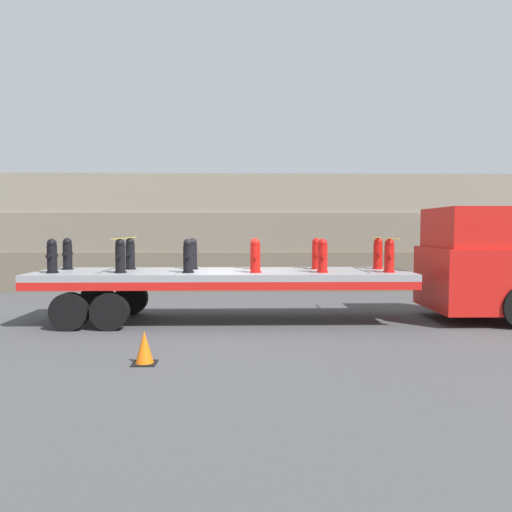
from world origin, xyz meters
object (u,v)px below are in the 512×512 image
object	(u,v)px
fire_hydrant_black_far_0	(67,254)
fire_hydrant_red_near_4	(323,256)
fire_hydrant_black_near_0	(52,256)
fire_hydrant_red_far_3	(255,254)
traffic_cone	(144,348)
flatbed_trailer	(201,280)
fire_hydrant_black_far_1	(130,254)
fire_hydrant_red_near_5	(389,256)
fire_hydrant_black_near_1	(120,256)
fire_hydrant_red_near_3	(255,256)
fire_hydrant_red_far_4	(316,254)
fire_hydrant_black_near_2	(188,256)
fire_hydrant_red_far_5	(378,254)
truck_cab	(483,265)
fire_hydrant_black_far_2	(193,254)

from	to	relation	value
fire_hydrant_black_far_0	fire_hydrant_red_near_4	world-z (taller)	same
fire_hydrant_red_near_4	fire_hydrant_black_near_0	bearing A→B (deg)	180.00
fire_hydrant_black_near_0	fire_hydrant_red_near_4	size ratio (longest dim) A/B	1.00
fire_hydrant_red_far_3	traffic_cone	world-z (taller)	fire_hydrant_red_far_3
flatbed_trailer	fire_hydrant_black_far_1	world-z (taller)	fire_hydrant_black_far_1
fire_hydrant_red_far_3	fire_hydrant_red_near_5	world-z (taller)	same
fire_hydrant_black_far_0	fire_hydrant_black_near_1	xyz separation A→B (m)	(1.69, -1.08, 0.00)
fire_hydrant_red_near_3	fire_hydrant_red_far_4	bearing A→B (deg)	32.56
fire_hydrant_black_far_1	fire_hydrant_black_near_2	bearing A→B (deg)	-32.56
flatbed_trailer	fire_hydrant_red_far_5	size ratio (longest dim) A/B	11.32
fire_hydrant_red_far_3	fire_hydrant_black_near_0	bearing A→B (deg)	-167.98
truck_cab	fire_hydrant_black_far_0	bearing A→B (deg)	177.22
flatbed_trailer	fire_hydrant_black_near_0	distance (m)	3.73
fire_hydrant_red_near_5	fire_hydrant_red_near_4	bearing A→B (deg)	180.00
fire_hydrant_black_far_0	fire_hydrant_red_far_5	xyz separation A→B (m)	(8.45, 0.00, 0.00)
fire_hydrant_red_far_4	fire_hydrant_red_near_5	size ratio (longest dim) A/B	1.00
fire_hydrant_red_far_3	fire_hydrant_red_near_4	size ratio (longest dim) A/B	1.00
truck_cab	fire_hydrant_red_far_3	bearing A→B (deg)	174.89
fire_hydrant_red_far_3	fire_hydrant_red_far_4	size ratio (longest dim) A/B	1.00
fire_hydrant_black_far_1	fire_hydrant_red_far_3	xyz separation A→B (m)	(3.38, 0.00, 0.00)
fire_hydrant_black_far_0	fire_hydrant_red_far_3	distance (m)	5.07
fire_hydrant_black_far_1	fire_hydrant_red_far_4	xyz separation A→B (m)	(5.07, 0.00, 0.00)
fire_hydrant_red_near_3	fire_hydrant_red_far_3	size ratio (longest dim) A/B	1.00
fire_hydrant_black_near_0	fire_hydrant_red_near_4	world-z (taller)	same
flatbed_trailer	fire_hydrant_black_far_0	distance (m)	3.73
truck_cab	fire_hydrant_black_far_2	world-z (taller)	truck_cab
fire_hydrant_black_far_2	fire_hydrant_black_near_2	bearing A→B (deg)	-90.00
fire_hydrant_black_near_0	traffic_cone	world-z (taller)	fire_hydrant_black_near_0
fire_hydrant_black_near_2	fire_hydrant_red_near_5	bearing A→B (deg)	0.00
fire_hydrant_red_far_3	fire_hydrant_red_near_4	world-z (taller)	same
fire_hydrant_red_near_4	traffic_cone	bearing A→B (deg)	-136.34
flatbed_trailer	fire_hydrant_red_far_3	distance (m)	1.66
fire_hydrant_black_near_1	fire_hydrant_red_far_5	distance (m)	6.84
fire_hydrant_red_far_5	fire_hydrant_black_far_1	bearing A→B (deg)	180.00
fire_hydrant_red_near_3	fire_hydrant_red_far_4	world-z (taller)	same
truck_cab	fire_hydrant_black_near_0	bearing A→B (deg)	-177.22
truck_cab	fire_hydrant_black_near_1	size ratio (longest dim) A/B	3.49
fire_hydrant_red_far_4	fire_hydrant_red_far_5	size ratio (longest dim) A/B	1.00
fire_hydrant_black_far_1	fire_hydrant_red_far_5	size ratio (longest dim) A/B	1.00
fire_hydrant_red_near_5	fire_hydrant_red_far_5	size ratio (longest dim) A/B	1.00
fire_hydrant_black_near_1	fire_hydrant_black_near_0	bearing A→B (deg)	180.00
truck_cab	fire_hydrant_black_far_0	size ratio (longest dim) A/B	3.49
fire_hydrant_red_near_3	fire_hydrant_red_near_5	xyz separation A→B (m)	(3.38, 0.00, 0.00)
fire_hydrant_black_far_0	traffic_cone	size ratio (longest dim) A/B	1.41
fire_hydrant_red_far_3	traffic_cone	xyz separation A→B (m)	(-2.07, -4.67, -1.45)
fire_hydrant_black_far_1	traffic_cone	distance (m)	5.06
fire_hydrant_black_far_0	traffic_cone	distance (m)	5.73
fire_hydrant_black_far_2	fire_hydrant_black_far_1	bearing A→B (deg)	180.00
fire_hydrant_red_near_5	fire_hydrant_black_near_2	bearing A→B (deg)	180.00
fire_hydrant_black_far_1	fire_hydrant_red_near_4	size ratio (longest dim) A/B	1.00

